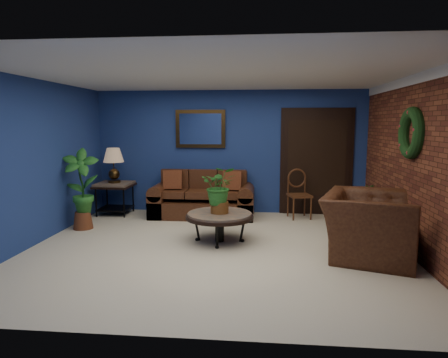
# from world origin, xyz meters

# --- Properties ---
(floor) EXTENTS (5.50, 5.50, 0.00)m
(floor) POSITION_xyz_m (0.00, 0.00, 0.00)
(floor) COLOR beige
(floor) RESTS_ON ground
(wall_back) EXTENTS (5.50, 0.04, 2.50)m
(wall_back) POSITION_xyz_m (0.00, 2.50, 1.25)
(wall_back) COLOR navy
(wall_back) RESTS_ON ground
(wall_left) EXTENTS (0.04, 5.00, 2.50)m
(wall_left) POSITION_xyz_m (-2.75, 0.00, 1.25)
(wall_left) COLOR navy
(wall_left) RESTS_ON ground
(wall_right_brick) EXTENTS (0.04, 5.00, 2.50)m
(wall_right_brick) POSITION_xyz_m (2.75, 0.00, 1.25)
(wall_right_brick) COLOR brown
(wall_right_brick) RESTS_ON ground
(ceiling) EXTENTS (5.50, 5.00, 0.02)m
(ceiling) POSITION_xyz_m (0.00, 0.00, 2.50)
(ceiling) COLOR white
(ceiling) RESTS_ON wall_back
(crown_molding) EXTENTS (0.03, 5.00, 0.14)m
(crown_molding) POSITION_xyz_m (2.72, 0.00, 2.43)
(crown_molding) COLOR white
(crown_molding) RESTS_ON wall_right_brick
(wall_mirror) EXTENTS (1.02, 0.06, 0.77)m
(wall_mirror) POSITION_xyz_m (-0.60, 2.46, 1.72)
(wall_mirror) COLOR #3F2B13
(wall_mirror) RESTS_ON wall_back
(closet_door) EXTENTS (1.44, 0.06, 2.18)m
(closet_door) POSITION_xyz_m (1.75, 2.47, 1.05)
(closet_door) COLOR black
(closet_door) RESTS_ON wall_back
(wreath) EXTENTS (0.16, 0.72, 0.72)m
(wreath) POSITION_xyz_m (2.69, 0.05, 1.70)
(wreath) COLOR black
(wreath) RESTS_ON wall_right_brick
(sofa) EXTENTS (2.02, 0.87, 0.91)m
(sofa) POSITION_xyz_m (-0.50, 2.08, 0.30)
(sofa) COLOR #4E2B16
(sofa) RESTS_ON ground
(coffee_table) EXTENTS (1.06, 1.06, 0.45)m
(coffee_table) POSITION_xyz_m (0.02, 0.37, 0.39)
(coffee_table) COLOR #4E4944
(coffee_table) RESTS_ON ground
(end_table) EXTENTS (0.71, 0.71, 0.65)m
(end_table) POSITION_xyz_m (-2.30, 2.05, 0.50)
(end_table) COLOR #4E4944
(end_table) RESTS_ON ground
(table_lamp) EXTENTS (0.41, 0.41, 0.67)m
(table_lamp) POSITION_xyz_m (-2.30, 2.05, 1.08)
(table_lamp) COLOR #3F2B13
(table_lamp) RESTS_ON end_table
(side_chair) EXTENTS (0.49, 0.49, 0.95)m
(side_chair) POSITION_xyz_m (1.38, 2.12, 0.54)
(side_chair) COLOR #572A19
(side_chair) RESTS_ON ground
(armchair) EXTENTS (1.56, 1.66, 0.88)m
(armchair) POSITION_xyz_m (2.15, -0.14, 0.44)
(armchair) COLOR #4E2B16
(armchair) RESTS_ON ground
(coffee_plant) EXTENTS (0.57, 0.51, 0.73)m
(coffee_plant) POSITION_xyz_m (0.02, 0.37, 0.85)
(coffee_plant) COLOR brown
(coffee_plant) RESTS_ON coffee_table
(floor_plant) EXTENTS (0.45, 0.40, 0.84)m
(floor_plant) POSITION_xyz_m (2.35, 1.05, 0.44)
(floor_plant) COLOR brown
(floor_plant) RESTS_ON ground
(tall_plant) EXTENTS (0.70, 0.55, 1.41)m
(tall_plant) POSITION_xyz_m (-2.45, 0.89, 0.76)
(tall_plant) COLOR brown
(tall_plant) RESTS_ON ground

